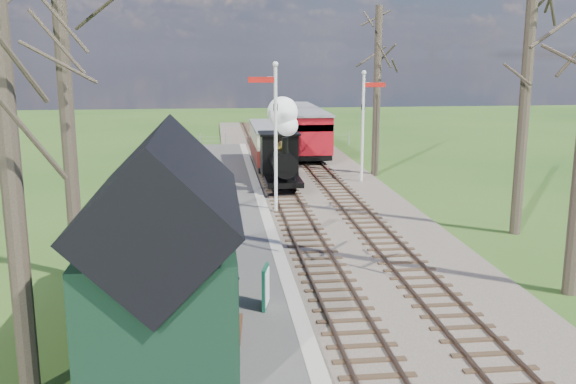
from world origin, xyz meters
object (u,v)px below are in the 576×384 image
red_carriage_a (308,134)px  semaphore_near (274,127)px  bench (226,322)px  red_carriage_b (297,124)px  locomotive (281,149)px  coach (271,144)px  station_shed (165,249)px  semaphore_far (364,118)px  sign_board (266,287)px  person (234,282)px

red_carriage_a → semaphore_near: bearing=-104.0°
bench → red_carriage_b: bearing=79.9°
locomotive → coach: size_ratio=0.62×
coach → bench: (-2.99, -22.80, -0.88)m
station_shed → semaphore_near: (3.53, 12.00, 1.35)m
coach → station_shed: bearing=-100.8°
semaphore_far → red_carriage_a: size_ratio=0.99×
semaphore_near → locomotive: bearing=80.3°
coach → semaphore_near: bearing=-94.2°
semaphore_near → coach: semaphore_near is taller
coach → red_carriage_a: red_carriage_a is taller
locomotive → sign_board: size_ratio=4.12×
locomotive → person: bearing=-100.5°
station_shed → semaphore_near: size_ratio=1.01×
red_carriage_a → bench: (-5.59, -25.87, -1.05)m
red_carriage_b → bench: bearing=-100.1°
semaphore_far → semaphore_near: bearing=-130.6°
locomotive → bench: locomotive is taller
locomotive → person: locomotive is taller
semaphore_far → person: bearing=-113.5°
red_carriage_a → bench: red_carriage_a is taller
red_carriage_a → person: (-5.37, -23.97, -0.79)m
station_shed → locomotive: (4.29, 16.42, -0.22)m
sign_board → person: (-0.80, 0.09, 0.14)m
semaphore_far → red_carriage_a: 7.94m
locomotive → red_carriage_b: size_ratio=0.77×
locomotive → coach: (0.01, 6.06, -0.55)m
semaphore_near → red_carriage_b: 19.45m
coach → red_carriage_a: (2.60, 3.07, 0.17)m
semaphore_far → bench: (-7.37, -18.32, -2.72)m
coach → sign_board: size_ratio=6.59×
semaphore_near → semaphore_far: semaphore_near is taller
semaphore_near → person: bearing=-100.9°
semaphore_far → bench: 19.93m
sign_board → red_carriage_b: bearing=81.2°
coach → red_carriage_a: 4.03m
station_shed → red_carriage_b: size_ratio=1.09×
station_shed → sign_board: size_ratio=5.84×
station_shed → sign_board: (2.33, 1.49, -1.53)m
semaphore_near → locomotive: semaphore_near is taller
red_carriage_a → bench: bearing=-102.2°
red_carriage_b → sign_board: size_ratio=5.37×
bench → station_shed: bearing=166.3°
bench → person: bearing=83.3°
semaphore_far → coach: semaphore_far is taller
bench → locomotive: bearing=79.9°
person → red_carriage_a: bearing=-23.7°
semaphore_near → semaphore_far: size_ratio=1.09×
station_shed → person: 2.60m
coach → red_carriage_b: red_carriage_b is taller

